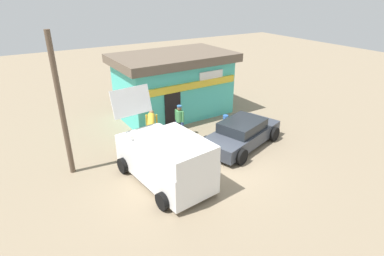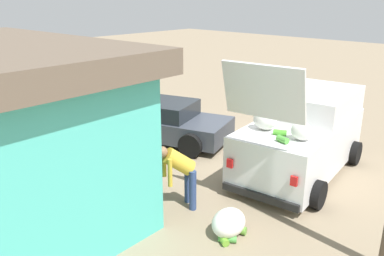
{
  "view_description": "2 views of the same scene",
  "coord_description": "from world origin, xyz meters",
  "px_view_note": "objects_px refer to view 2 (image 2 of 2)",
  "views": [
    {
      "loc": [
        -6.75,
        -9.03,
        6.76
      ],
      "look_at": [
        -0.04,
        2.16,
        0.81
      ],
      "focal_mm": 29.09,
      "sensor_mm": 36.0,
      "label": 1
    },
    {
      "loc": [
        -6.81,
        8.66,
        4.31
      ],
      "look_at": [
        0.05,
        1.36,
        0.91
      ],
      "focal_mm": 37.0,
      "sensor_mm": 36.0,
      "label": 2
    }
  ],
  "objects_px": {
    "vendor_standing": "(143,148)",
    "unloaded_banana_pile": "(229,223)",
    "paint_bucket": "(72,147)",
    "delivery_van": "(303,134)",
    "customer_bending": "(180,169)",
    "parked_sedan": "(161,121)"
  },
  "relations": [
    {
      "from": "vendor_standing",
      "to": "unloaded_banana_pile",
      "type": "xyz_separation_m",
      "value": [
        -2.79,
        0.31,
        -0.67
      ]
    },
    {
      "from": "delivery_van",
      "to": "unloaded_banana_pile",
      "type": "distance_m",
      "value": 3.61
    },
    {
      "from": "parked_sedan",
      "to": "customer_bending",
      "type": "height_order",
      "value": "customer_bending"
    },
    {
      "from": "customer_bending",
      "to": "paint_bucket",
      "type": "bearing_deg",
      "value": -0.13
    },
    {
      "from": "parked_sedan",
      "to": "unloaded_banana_pile",
      "type": "height_order",
      "value": "parked_sedan"
    },
    {
      "from": "customer_bending",
      "to": "vendor_standing",
      "type": "bearing_deg",
      "value": -8.45
    },
    {
      "from": "delivery_van",
      "to": "customer_bending",
      "type": "height_order",
      "value": "delivery_van"
    },
    {
      "from": "unloaded_banana_pile",
      "to": "paint_bucket",
      "type": "relative_size",
      "value": 2.16
    },
    {
      "from": "parked_sedan",
      "to": "customer_bending",
      "type": "relative_size",
      "value": 3.2
    },
    {
      "from": "customer_bending",
      "to": "unloaded_banana_pile",
      "type": "xyz_separation_m",
      "value": [
        -1.39,
        0.1,
        -0.65
      ]
    },
    {
      "from": "paint_bucket",
      "to": "delivery_van",
      "type": "bearing_deg",
      "value": -147.37
    },
    {
      "from": "customer_bending",
      "to": "unloaded_banana_pile",
      "type": "relative_size",
      "value": 1.63
    },
    {
      "from": "customer_bending",
      "to": "paint_bucket",
      "type": "xyz_separation_m",
      "value": [
        4.36,
        -0.01,
        -0.69
      ]
    },
    {
      "from": "parked_sedan",
      "to": "paint_bucket",
      "type": "relative_size",
      "value": 11.22
    },
    {
      "from": "vendor_standing",
      "to": "unloaded_banana_pile",
      "type": "relative_size",
      "value": 1.82
    },
    {
      "from": "vendor_standing",
      "to": "unloaded_banana_pile",
      "type": "height_order",
      "value": "vendor_standing"
    },
    {
      "from": "parked_sedan",
      "to": "paint_bucket",
      "type": "height_order",
      "value": "parked_sedan"
    },
    {
      "from": "delivery_van",
      "to": "customer_bending",
      "type": "relative_size",
      "value": 3.3
    },
    {
      "from": "delivery_van",
      "to": "unloaded_banana_pile",
      "type": "bearing_deg",
      "value": 97.27
    },
    {
      "from": "unloaded_banana_pile",
      "to": "delivery_van",
      "type": "bearing_deg",
      "value": -82.73
    },
    {
      "from": "paint_bucket",
      "to": "vendor_standing",
      "type": "bearing_deg",
      "value": -176.17
    },
    {
      "from": "parked_sedan",
      "to": "unloaded_banana_pile",
      "type": "relative_size",
      "value": 5.2
    }
  ]
}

